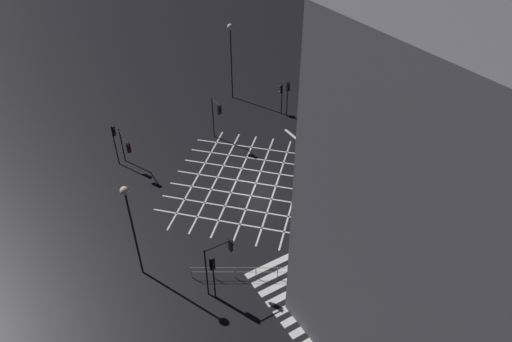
% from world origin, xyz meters
% --- Properties ---
extents(ground_plane, '(200.00, 200.00, 0.00)m').
position_xyz_m(ground_plane, '(0.00, 0.00, 0.00)').
color(ground_plane, black).
extents(road_markings, '(17.80, 23.91, 0.01)m').
position_xyz_m(road_markings, '(0.32, -6.93, 0.00)').
color(road_markings, silver).
rests_on(road_markings, ground_plane).
extents(traffic_light_nw_cross, '(0.36, 2.73, 3.47)m').
position_xyz_m(traffic_light_nw_cross, '(-8.66, 7.66, 2.56)').
color(traffic_light_nw_cross, black).
rests_on(traffic_light_nw_cross, ground_plane).
extents(traffic_light_median_north, '(0.36, 1.87, 4.42)m').
position_xyz_m(traffic_light_median_north, '(0.26, 7.61, 3.21)').
color(traffic_light_median_north, black).
rests_on(traffic_light_median_north, ground_plane).
extents(traffic_light_ne_cross, '(0.36, 0.39, 3.97)m').
position_xyz_m(traffic_light_ne_cross, '(8.74, 8.06, 2.84)').
color(traffic_light_ne_cross, black).
rests_on(traffic_light_ne_cross, ground_plane).
extents(traffic_light_ne_main, '(0.39, 0.36, 3.49)m').
position_xyz_m(traffic_light_ne_main, '(8.44, 8.87, 2.50)').
color(traffic_light_ne_main, black).
rests_on(traffic_light_ne_main, ground_plane).
extents(traffic_light_nw_main, '(0.39, 0.36, 4.04)m').
position_xyz_m(traffic_light_nw_main, '(-9.21, 8.93, 2.89)').
color(traffic_light_nw_main, black).
rests_on(traffic_light_nw_main, ground_plane).
extents(traffic_light_se_main, '(0.39, 0.36, 3.47)m').
position_xyz_m(traffic_light_se_main, '(8.12, -8.87, 2.48)').
color(traffic_light_se_main, black).
rests_on(traffic_light_se_main, ground_plane).
extents(traffic_light_sw_main, '(2.09, 0.36, 4.26)m').
position_xyz_m(traffic_light_sw_main, '(-7.77, -8.42, 3.10)').
color(traffic_light_sw_main, black).
rests_on(traffic_light_sw_main, ground_plane).
extents(traffic_light_sw_cross, '(0.36, 0.39, 3.61)m').
position_xyz_m(traffic_light_sw_cross, '(-8.50, -8.76, 2.59)').
color(traffic_light_sw_cross, black).
rests_on(traffic_light_sw_cross, ground_plane).
extents(street_lamp_east, '(0.61, 0.61, 8.49)m').
position_xyz_m(street_lamp_east, '(5.83, 14.82, 6.49)').
color(street_lamp_east, black).
rests_on(street_lamp_east, ground_plane).
extents(street_lamp_west, '(0.55, 0.55, 7.67)m').
position_xyz_m(street_lamp_west, '(-11.88, -4.39, 5.67)').
color(street_lamp_west, black).
rests_on(street_lamp_west, ground_plane).
extents(street_tree_near, '(3.17, 3.17, 5.75)m').
position_xyz_m(street_tree_near, '(13.56, -13.55, 4.15)').
color(street_tree_near, brown).
rests_on(street_tree_near, ground_plane).
extents(street_tree_far, '(3.22, 3.22, 5.47)m').
position_xyz_m(street_tree_far, '(11.10, -11.76, 3.84)').
color(street_tree_far, brown).
rests_on(street_tree_far, ground_plane).
extents(pedestrian_railing, '(7.60, 4.62, 1.05)m').
position_xyz_m(pedestrian_railing, '(-5.38, -8.88, 0.67)').
color(pedestrian_railing, '#9EA0A5').
rests_on(pedestrian_railing, ground_plane).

